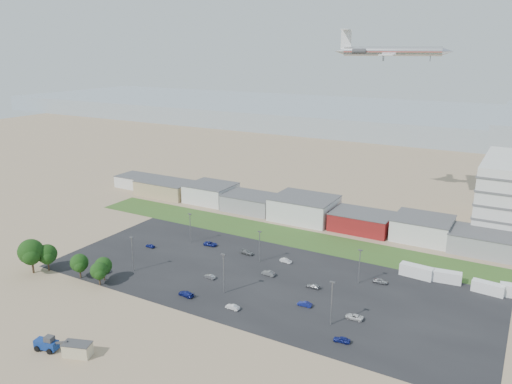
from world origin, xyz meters
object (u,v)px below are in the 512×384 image
Objects in this scene: box_trailer_a at (416,271)px; parked_car_10 at (104,270)px; parked_car_6 at (247,252)px; parked_car_7 at (269,273)px; telehandler at (46,343)px; parked_car_9 at (210,244)px; airliner at (392,51)px; parked_car_1 at (305,304)px; parked_car_12 at (313,286)px; portable_shed at (78,349)px; parked_car_0 at (354,317)px; parked_car_2 at (342,340)px; parked_car_8 at (380,281)px; parked_car_5 at (150,246)px; tree_far_left at (31,254)px; parked_car_3 at (186,294)px; parked_car_13 at (233,307)px; parked_car_4 at (210,276)px; parked_car_11 at (286,261)px.

parked_car_10 is at bearing -147.98° from box_trailer_a.
parked_car_7 is at bearing -121.66° from parked_car_6.
parked_car_9 is (-2.89, 63.78, -1.05)m from telehandler.
airliner is at bearing 64.40° from telehandler.
parked_car_1 is 0.84× the size of parked_car_6.
airliner reaches higher than parked_car_12.
parked_car_7 is 0.90× the size of parked_car_10.
portable_shed is 1.39× the size of parked_car_0.
parked_car_0 is 10.41m from parked_car_2.
parked_car_10 reaches higher than parked_car_9.
telehandler is 2.09× the size of parked_car_8.
parked_car_5 is (-57.64, 10.02, -0.04)m from parked_car_1.
box_trailer_a is 2.00× the size of parked_car_10.
parked_car_5 is (15.95, 30.32, -5.04)m from tree_far_left.
portable_shed is at bearing -26.86° from tree_far_left.
parked_car_3 is at bearing -73.76° from parked_car_1.
box_trailer_a is 62.56m from parked_car_9.
portable_shed is 57.61m from parked_car_5.
parked_car_5 is at bearing -85.37° from parked_car_7.
parked_car_3 is (3.60, 31.32, -0.80)m from portable_shed.
parked_car_0 is 1.16× the size of parked_car_13.
parked_car_3 is 1.33× the size of parked_car_4.
parked_car_10 is at bearing 142.58° from parked_car_6.
portable_shed is 1.34× the size of parked_car_6.
telehandler is 58.79m from parked_car_7.
portable_shed is at bearing -28.40° from parked_car_12.
parked_car_13 is (17.34, 31.54, -0.86)m from portable_shed.
parked_car_0 is (18.85, -86.74, -58.65)m from airliner.
parked_car_3 is at bearing 12.62° from tree_far_left.
parked_car_8 is at bearing 102.99° from parked_car_5.
tree_far_left reaches higher than parked_car_4.
telehandler is at bearing 176.27° from parked_car_6.
parked_car_1 is at bearing 59.39° from parked_car_7.
airliner reaches higher than parked_car_7.
airliner is 105.06m from parked_car_1.
parked_car_6 is at bearing -110.30° from parked_car_12.
parked_car_4 is at bearing -49.95° from parked_car_7.
tree_far_left reaches higher than box_trailer_a.
parked_car_3 reaches higher than parked_car_9.
parked_car_9 reaches higher than parked_car_4.
parked_car_10 is 1.22× the size of parked_car_11.
parked_car_1 is 0.80× the size of parked_car_3.
parked_car_1 is at bearing -134.52° from parked_car_2.
parked_car_11 reaches higher than parked_car_4.
parked_car_0 is 41.23m from parked_car_4.
parked_car_6 is 12.95m from parked_car_11.
parked_car_5 is at bearing 97.08° from portable_shed.
portable_shed is 1.79× the size of parked_car_5.
parked_car_6 is (0.48, 19.25, 0.07)m from parked_car_4.
parked_car_6 is at bearing -41.73° from parked_car_10.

